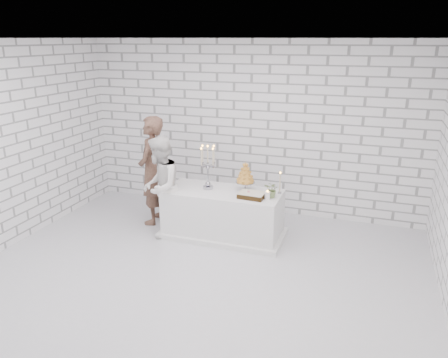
{
  "coord_description": "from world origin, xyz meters",
  "views": [
    {
      "loc": [
        2.01,
        -4.8,
        3.01
      ],
      "look_at": [
        0.04,
        0.93,
        1.05
      ],
      "focal_mm": 35.21,
      "sensor_mm": 36.0,
      "label": 1
    }
  ],
  "objects_px": {
    "bride": "(160,187)",
    "groom": "(152,171)",
    "candelabra": "(208,167)",
    "cake_table": "(223,214)",
    "croquembouche": "(245,176)"
  },
  "relations": [
    {
      "from": "bride",
      "to": "cake_table",
      "type": "bearing_deg",
      "value": 92.33
    },
    {
      "from": "bride",
      "to": "croquembouche",
      "type": "xyz_separation_m",
      "value": [
        1.26,
        0.39,
        0.18
      ]
    },
    {
      "from": "cake_table",
      "to": "groom",
      "type": "bearing_deg",
      "value": 172.88
    },
    {
      "from": "candelabra",
      "to": "croquembouche",
      "type": "height_order",
      "value": "candelabra"
    },
    {
      "from": "groom",
      "to": "candelabra",
      "type": "xyz_separation_m",
      "value": [
        1.04,
        -0.13,
        0.19
      ]
    },
    {
      "from": "bride",
      "to": "croquembouche",
      "type": "relative_size",
      "value": 3.46
    },
    {
      "from": "cake_table",
      "to": "candelabra",
      "type": "relative_size",
      "value": 2.57
    },
    {
      "from": "cake_table",
      "to": "groom",
      "type": "distance_m",
      "value": 1.41
    },
    {
      "from": "cake_table",
      "to": "bride",
      "type": "height_order",
      "value": "bride"
    },
    {
      "from": "cake_table",
      "to": "groom",
      "type": "xyz_separation_m",
      "value": [
        -1.3,
        0.16,
        0.53
      ]
    },
    {
      "from": "cake_table",
      "to": "candelabra",
      "type": "height_order",
      "value": "candelabra"
    },
    {
      "from": "candelabra",
      "to": "croquembouche",
      "type": "bearing_deg",
      "value": 9.15
    },
    {
      "from": "bride",
      "to": "groom",
      "type": "bearing_deg",
      "value": -153.16
    },
    {
      "from": "groom",
      "to": "candelabra",
      "type": "height_order",
      "value": "groom"
    },
    {
      "from": "groom",
      "to": "bride",
      "type": "distance_m",
      "value": 0.57
    }
  ]
}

